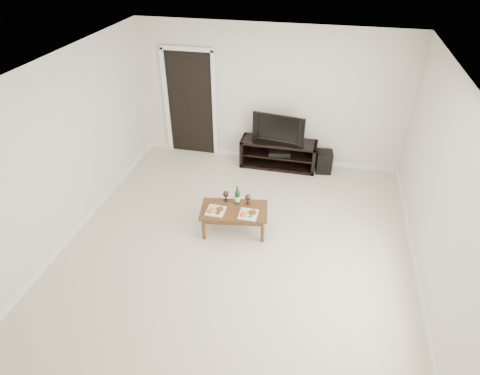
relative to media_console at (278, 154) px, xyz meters
The scene contains 14 objects.
floor 2.52m from the media_console, 95.58° to the right, with size 5.50×5.50×0.00m, color beige.
back_wall 1.09m from the media_console, 131.53° to the left, with size 5.00×0.04×2.60m, color silver.
ceiling 3.43m from the media_console, 95.58° to the right, with size 5.00×5.50×0.04m, color white.
doorway 1.96m from the media_console, behind, with size 0.90×0.02×2.05m, color black.
media_console is the anchor object (origin of this frame).
television 0.56m from the media_console, ahead, with size 0.98×0.13×0.56m, color black.
av_receiver 0.05m from the media_console, 26.21° to the right, with size 0.40×0.30×0.08m, color black.
subwoofer 0.88m from the media_console, ahead, with size 0.28×0.28×0.42m, color black.
coffee_table 2.13m from the media_console, 100.05° to the right, with size 1.00×0.54×0.42m, color brown.
plate_left 2.30m from the media_console, 105.79° to the right, with size 0.27×0.27×0.07m, color white.
plate_right 2.19m from the media_console, 93.57° to the right, with size 0.27×0.27×0.07m, color white.
wine_bottle 1.99m from the media_console, 100.42° to the right, with size 0.07×0.07×0.35m, color #0E341A.
goblet_left 1.99m from the media_console, 105.95° to the right, with size 0.09×0.09×0.17m, color #3B2A20, non-canonical shape.
goblet_right 1.93m from the media_console, 95.95° to the right, with size 0.09×0.09×0.17m, color #3B2A20, non-canonical shape.
Camera 1 is at (1.02, -4.25, 4.02)m, focal length 30.00 mm.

